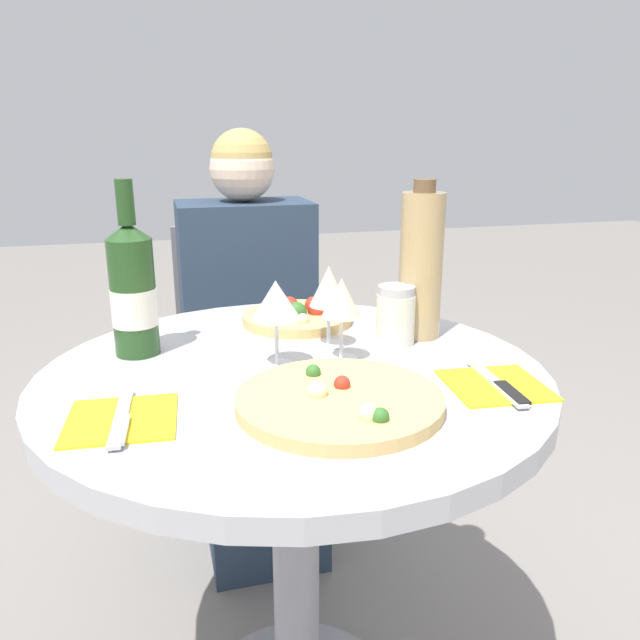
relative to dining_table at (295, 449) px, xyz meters
name	(u,v)px	position (x,y,z in m)	size (l,w,h in m)	color
dining_table	(295,449)	(0.00, 0.00, 0.00)	(0.86, 0.86, 0.74)	gray
chair_behind_diner	(247,376)	(0.03, 0.79, -0.17)	(0.38, 0.38, 0.87)	slate
seated_diner	(253,367)	(0.03, 0.65, -0.09)	(0.36, 0.47, 1.14)	#28384C
pizza_large	(340,401)	(0.03, -0.17, 0.16)	(0.31, 0.31, 0.04)	#DBB26B
pizza_small_far	(298,316)	(0.07, 0.26, 0.17)	(0.23, 0.23, 0.05)	#DBB26B
wine_bottle	(133,291)	(-0.26, 0.15, 0.27)	(0.08, 0.08, 0.31)	#23471E
tall_carafe	(421,265)	(0.28, 0.11, 0.30)	(0.08, 0.08, 0.30)	tan
sugar_shaker	(396,315)	(0.22, 0.08, 0.21)	(0.07, 0.07, 0.11)	silver
wine_glass_front_left	(276,302)	(-0.02, 0.02, 0.27)	(0.08, 0.08, 0.15)	silver
wine_glass_front_right	(341,300)	(0.09, 0.02, 0.26)	(0.07, 0.07, 0.15)	silver
wine_glass_back_right	(329,288)	(0.09, 0.10, 0.26)	(0.07, 0.07, 0.15)	silver
place_setting_left	(121,420)	(-0.28, -0.14, 0.16)	(0.16, 0.19, 0.01)	yellow
place_setting_right	(496,385)	(0.29, -0.16, 0.16)	(0.16, 0.19, 0.01)	yellow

